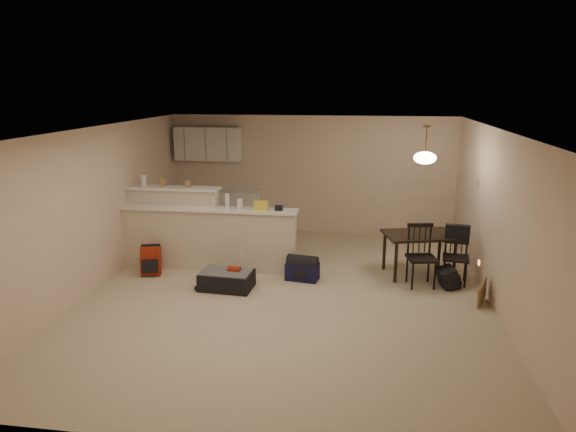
% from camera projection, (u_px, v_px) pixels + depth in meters
% --- Properties ---
extents(room, '(7.00, 7.02, 2.50)m').
position_uv_depth(room, '(288.00, 215.00, 7.58)').
color(room, beige).
rests_on(room, ground).
extents(breakfast_bar, '(3.08, 0.58, 1.39)m').
position_uv_depth(breakfast_bar, '(196.00, 233.00, 8.92)').
color(breakfast_bar, beige).
rests_on(breakfast_bar, ground).
extents(upper_cabinets, '(1.40, 0.34, 0.70)m').
position_uv_depth(upper_cabinets, '(208.00, 144.00, 10.90)').
color(upper_cabinets, white).
rests_on(upper_cabinets, room).
extents(kitchen_counter, '(1.80, 0.60, 0.90)m').
position_uv_depth(kitchen_counter, '(218.00, 212.00, 11.11)').
color(kitchen_counter, white).
rests_on(kitchen_counter, ground).
extents(thermostat, '(0.02, 0.12, 0.12)m').
position_uv_depth(thermostat, '(477.00, 184.00, 8.59)').
color(thermostat, beige).
rests_on(thermostat, room).
extents(jar, '(0.10, 0.10, 0.20)m').
position_uv_depth(jar, '(144.00, 180.00, 8.97)').
color(jar, silver).
rests_on(jar, breakfast_bar).
extents(cereal_box, '(0.10, 0.07, 0.16)m').
position_uv_depth(cereal_box, '(163.00, 182.00, 8.92)').
color(cereal_box, '#97754D').
rests_on(cereal_box, breakfast_bar).
extents(small_box, '(0.08, 0.06, 0.12)m').
position_uv_depth(small_box, '(188.00, 184.00, 8.87)').
color(small_box, '#97754D').
rests_on(small_box, breakfast_bar).
extents(bottle_a, '(0.07, 0.07, 0.26)m').
position_uv_depth(bottle_a, '(227.00, 201.00, 8.61)').
color(bottle_a, silver).
rests_on(bottle_a, breakfast_bar).
extents(bottle_b, '(0.06, 0.06, 0.18)m').
position_uv_depth(bottle_b, '(241.00, 204.00, 8.59)').
color(bottle_b, silver).
rests_on(bottle_b, breakfast_bar).
extents(bag_lump, '(0.22, 0.18, 0.14)m').
position_uv_depth(bag_lump, '(261.00, 206.00, 8.54)').
color(bag_lump, '#97754D').
rests_on(bag_lump, breakfast_bar).
extents(pouch, '(0.12, 0.10, 0.08)m').
position_uv_depth(pouch, '(279.00, 208.00, 8.51)').
color(pouch, '#97754D').
rests_on(pouch, breakfast_bar).
extents(extra_item_x, '(0.07, 0.07, 0.17)m').
position_uv_depth(extra_item_x, '(239.00, 204.00, 8.59)').
color(extra_item_x, silver).
rests_on(extra_item_x, breakfast_bar).
extents(extra_item_y, '(0.05, 0.05, 0.18)m').
position_uv_depth(extra_item_y, '(213.00, 203.00, 8.65)').
color(extra_item_y, silver).
rests_on(extra_item_y, breakfast_bar).
extents(dining_table, '(1.30, 1.03, 0.72)m').
position_uv_depth(dining_table, '(420.00, 239.00, 8.53)').
color(dining_table, black).
rests_on(dining_table, ground).
extents(pendant_lamp, '(0.36, 0.36, 0.62)m').
position_uv_depth(pendant_lamp, '(425.00, 157.00, 8.19)').
color(pendant_lamp, brown).
rests_on(pendant_lamp, room).
extents(dining_chair_near, '(0.50, 0.48, 0.99)m').
position_uv_depth(dining_chair_near, '(422.00, 256.00, 8.07)').
color(dining_chair_near, black).
rests_on(dining_chair_near, ground).
extents(dining_chair_far, '(0.45, 0.44, 0.91)m').
position_uv_depth(dining_chair_far, '(456.00, 256.00, 8.19)').
color(dining_chair_far, black).
rests_on(dining_chair_far, ground).
extents(suitcase, '(0.84, 0.58, 0.27)m').
position_uv_depth(suitcase, '(227.00, 280.00, 8.05)').
color(suitcase, black).
rests_on(suitcase, ground).
extents(red_backpack, '(0.36, 0.28, 0.48)m').
position_uv_depth(red_backpack, '(151.00, 261.00, 8.63)').
color(red_backpack, '#9C2511').
rests_on(red_backpack, ground).
extents(navy_duffel, '(0.56, 0.37, 0.28)m').
position_uv_depth(navy_duffel, '(302.00, 271.00, 8.41)').
color(navy_duffel, '#13123B').
rests_on(navy_duffel, ground).
extents(black_daypack, '(0.31, 0.40, 0.31)m').
position_uv_depth(black_daypack, '(448.00, 278.00, 8.09)').
color(black_daypack, black).
rests_on(black_daypack, ground).
extents(cardboard_sheet, '(0.21, 0.43, 0.35)m').
position_uv_depth(cardboard_sheet, '(482.00, 293.00, 7.45)').
color(cardboard_sheet, '#97754D').
rests_on(cardboard_sheet, ground).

